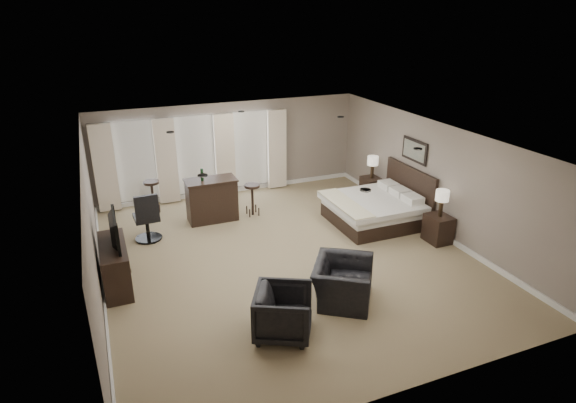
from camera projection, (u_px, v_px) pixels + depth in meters
name	position (u px, v px, depth m)	size (l,w,h in m)	color
room	(286.00, 201.00, 9.88)	(7.60, 8.60, 2.64)	#897757
window_bay	(196.00, 157.00, 13.09)	(5.25, 0.20, 2.30)	silver
bed	(372.00, 198.00, 11.73)	(2.08, 1.98, 1.32)	silver
nightstand_near	(438.00, 229.00, 10.93)	(0.48, 0.58, 0.63)	black
nightstand_far	(371.00, 188.00, 13.42)	(0.46, 0.56, 0.61)	black
lamp_near	(441.00, 203.00, 10.69)	(0.30, 0.30, 0.62)	beige
lamp_far	(372.00, 167.00, 13.19)	(0.30, 0.30, 0.62)	beige
wall_art	(414.00, 151.00, 11.71)	(0.04, 0.96, 0.56)	slate
dresser	(115.00, 266.00, 9.13)	(0.48, 1.49, 0.87)	black
tv	(112.00, 242.00, 8.95)	(1.06, 0.61, 0.14)	black
armchair_near	(343.00, 276.00, 8.65)	(1.16, 0.76, 1.02)	black
armchair_far	(283.00, 310.00, 7.74)	(0.89, 0.83, 0.92)	black
bar_counter	(212.00, 200.00, 11.96)	(1.25, 0.65, 1.09)	black
bar_stool_left	(153.00, 196.00, 12.52)	(0.40, 0.40, 0.84)	black
bar_stool_right	(252.00, 200.00, 12.31)	(0.39, 0.39, 0.83)	black
desk_chair	(146.00, 216.00, 10.91)	(0.60, 0.60, 1.18)	black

